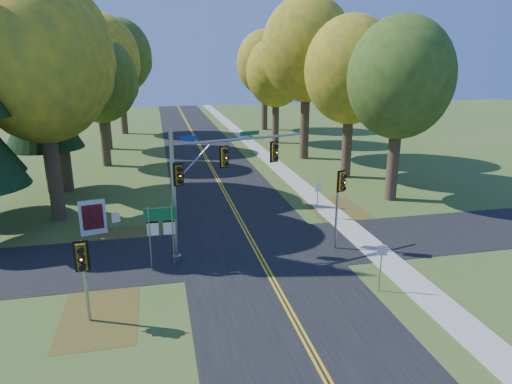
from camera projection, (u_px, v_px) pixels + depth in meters
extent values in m
plane|color=#395C20|center=(264.00, 265.00, 22.70)|extent=(160.00, 160.00, 0.00)
cube|color=black|center=(264.00, 264.00, 22.70)|extent=(8.00, 160.00, 0.02)
cube|color=black|center=(255.00, 249.00, 24.57)|extent=(60.00, 6.00, 0.02)
cube|color=gold|center=(262.00, 264.00, 22.67)|extent=(0.10, 160.00, 0.01)
cube|color=gold|center=(266.00, 264.00, 22.71)|extent=(0.10, 160.00, 0.01)
cube|color=#9E998E|center=(379.00, 253.00, 23.97)|extent=(1.60, 160.00, 0.06)
cube|color=brown|center=(133.00, 245.00, 25.10)|extent=(4.00, 6.00, 0.00)
cube|color=brown|center=(344.00, 216.00, 29.72)|extent=(3.50, 8.00, 0.00)
cube|color=brown|center=(100.00, 314.00, 18.34)|extent=(3.00, 5.00, 0.00)
cylinder|color=#38281C|center=(53.00, 168.00, 28.15)|extent=(0.86, 0.86, 6.75)
ellipsoid|color=gold|center=(40.00, 64.00, 26.40)|extent=(8.00, 8.00, 9.20)
sphere|color=gold|center=(74.00, 77.00, 28.08)|extent=(4.80, 4.80, 4.80)
sphere|color=gold|center=(7.00, 49.00, 25.14)|extent=(4.40, 4.40, 4.40)
cylinder|color=#38281C|center=(393.00, 158.00, 32.36)|extent=(0.83, 0.83, 6.08)
ellipsoid|color=#4C6720|center=(400.00, 78.00, 30.79)|extent=(7.20, 7.20, 8.28)
sphere|color=#4C6720|center=(410.00, 87.00, 32.30)|extent=(4.32, 4.32, 4.32)
sphere|color=#4C6720|center=(389.00, 67.00, 29.65)|extent=(3.96, 3.96, 3.96)
cylinder|color=#38281C|center=(63.00, 143.00, 34.39)|extent=(0.89, 0.89, 7.42)
ellipsoid|color=gold|center=(51.00, 50.00, 32.49)|extent=(8.60, 8.60, 9.89)
sphere|color=gold|center=(81.00, 62.00, 34.30)|extent=(5.16, 5.16, 5.16)
sphere|color=gold|center=(24.00, 36.00, 31.13)|extent=(4.73, 4.73, 4.73)
cylinder|color=#38281C|center=(347.00, 141.00, 38.58)|extent=(0.84, 0.84, 6.30)
ellipsoid|color=gold|center=(351.00, 70.00, 36.93)|extent=(7.60, 7.60, 8.74)
sphere|color=gold|center=(362.00, 79.00, 38.53)|extent=(4.56, 4.56, 4.56)
sphere|color=gold|center=(340.00, 60.00, 35.73)|extent=(4.18, 4.18, 4.18)
cylinder|color=#38281C|center=(105.00, 136.00, 42.78)|extent=(0.81, 0.81, 5.62)
ellipsoid|color=#4C6720|center=(99.00, 80.00, 41.32)|extent=(6.80, 6.80, 7.82)
sphere|color=#4C6720|center=(116.00, 86.00, 42.74)|extent=(4.08, 4.08, 4.08)
sphere|color=#4C6720|center=(84.00, 72.00, 40.24)|extent=(3.74, 3.74, 3.74)
cylinder|color=#38281C|center=(305.00, 121.00, 45.75)|extent=(0.90, 0.90, 7.65)
ellipsoid|color=gold|center=(307.00, 49.00, 43.80)|extent=(8.80, 8.80, 10.12)
sphere|color=gold|center=(319.00, 58.00, 45.64)|extent=(5.28, 5.28, 5.28)
sphere|color=gold|center=(294.00, 39.00, 42.40)|extent=(4.84, 4.84, 4.84)
cylinder|color=#38281C|center=(106.00, 118.00, 50.62)|extent=(0.87, 0.87, 6.98)
ellipsoid|color=gold|center=(101.00, 58.00, 48.82)|extent=(8.20, 8.20, 9.43)
sphere|color=gold|center=(118.00, 66.00, 50.54)|extent=(4.92, 4.92, 4.92)
sphere|color=gold|center=(85.00, 50.00, 47.53)|extent=(4.51, 4.51, 4.51)
cylinder|color=#38281C|center=(276.00, 119.00, 54.50)|extent=(0.82, 0.82, 5.85)
ellipsoid|color=gold|center=(276.00, 72.00, 52.98)|extent=(7.00, 7.00, 8.05)
sphere|color=gold|center=(285.00, 78.00, 54.45)|extent=(4.20, 4.20, 4.20)
sphere|color=gold|center=(267.00, 66.00, 51.87)|extent=(3.85, 3.85, 3.85)
cylinder|color=#38281C|center=(123.00, 107.00, 61.05)|extent=(0.88, 0.88, 7.20)
ellipsoid|color=#4C6720|center=(119.00, 56.00, 59.20)|extent=(8.40, 8.40, 9.66)
sphere|color=#4C6720|center=(133.00, 63.00, 60.96)|extent=(5.04, 5.04, 5.04)
sphere|color=#4C6720|center=(106.00, 49.00, 57.87)|extent=(4.62, 4.62, 4.62)
cylinder|color=#38281C|center=(265.00, 107.00, 64.67)|extent=(0.85, 0.85, 6.53)
ellipsoid|color=gold|center=(265.00, 63.00, 62.98)|extent=(7.80, 7.80, 8.97)
sphere|color=gold|center=(273.00, 68.00, 64.62)|extent=(4.68, 4.68, 4.68)
sphere|color=gold|center=(256.00, 57.00, 61.75)|extent=(4.29, 4.29, 4.29)
cylinder|color=#38281C|center=(49.00, 170.00, 34.52)|extent=(0.50, 0.50, 3.42)
cone|color=black|center=(41.00, 111.00, 33.27)|extent=(5.60, 5.60, 5.45)
cone|color=black|center=(33.00, 56.00, 32.17)|extent=(4.57, 4.57, 5.45)
cylinder|color=gray|center=(174.00, 197.00, 22.22)|extent=(0.21, 0.21, 6.71)
cylinder|color=gray|center=(177.00, 258.00, 23.13)|extent=(0.42, 0.42, 0.29)
cylinder|color=gray|center=(240.00, 139.00, 23.04)|extent=(7.00, 1.90, 0.13)
cylinder|color=gray|center=(193.00, 163.00, 22.22)|extent=(2.12, 0.62, 1.98)
cylinder|color=gray|center=(224.00, 144.00, 22.70)|extent=(0.04, 0.04, 0.35)
cube|color=#72590C|center=(224.00, 157.00, 22.88)|extent=(0.39, 0.36, 0.96)
cube|color=black|center=(224.00, 157.00, 22.88)|extent=(0.49, 0.15, 1.13)
sphere|color=orange|center=(226.00, 158.00, 22.69)|extent=(0.17, 0.17, 0.17)
cylinder|color=black|center=(226.00, 152.00, 22.61)|extent=(0.26, 0.21, 0.23)
cylinder|color=black|center=(226.00, 158.00, 22.69)|extent=(0.26, 0.21, 0.23)
cylinder|color=black|center=(226.00, 164.00, 22.78)|extent=(0.26, 0.21, 0.23)
cylinder|color=gray|center=(274.00, 140.00, 23.94)|extent=(0.04, 0.04, 0.35)
cube|color=#72590C|center=(274.00, 152.00, 24.12)|extent=(0.39, 0.36, 0.96)
cube|color=black|center=(274.00, 152.00, 24.12)|extent=(0.49, 0.15, 1.13)
sphere|color=orange|center=(276.00, 152.00, 23.93)|extent=(0.17, 0.17, 0.17)
cylinder|color=black|center=(276.00, 147.00, 23.84)|extent=(0.26, 0.21, 0.23)
cylinder|color=black|center=(276.00, 152.00, 23.93)|extent=(0.26, 0.21, 0.23)
cylinder|color=black|center=(276.00, 158.00, 24.02)|extent=(0.26, 0.21, 0.23)
cube|color=#72590C|center=(178.00, 175.00, 21.88)|extent=(0.39, 0.36, 0.96)
cube|color=black|center=(178.00, 175.00, 21.88)|extent=(0.49, 0.15, 1.13)
sphere|color=orange|center=(180.00, 176.00, 21.69)|extent=(0.17, 0.17, 0.17)
cylinder|color=black|center=(180.00, 169.00, 21.60)|extent=(0.26, 0.21, 0.23)
cylinder|color=black|center=(180.00, 176.00, 21.69)|extent=(0.26, 0.21, 0.23)
cylinder|color=black|center=(180.00, 182.00, 21.78)|extent=(0.26, 0.21, 0.23)
cube|color=navy|center=(188.00, 138.00, 21.79)|extent=(0.85, 0.25, 0.21)
cube|color=#0C5926|center=(250.00, 133.00, 23.19)|extent=(1.03, 0.30, 0.21)
cylinder|color=gray|center=(337.00, 211.00, 24.04)|extent=(0.12, 0.12, 4.29)
cube|color=#72590C|center=(341.00, 181.00, 23.40)|extent=(0.41, 0.38, 0.98)
cube|color=black|center=(341.00, 181.00, 23.40)|extent=(0.49, 0.19, 1.15)
sphere|color=orange|center=(344.00, 182.00, 23.22)|extent=(0.18, 0.18, 0.18)
cylinder|color=black|center=(344.00, 176.00, 23.13)|extent=(0.27, 0.22, 0.23)
cylinder|color=black|center=(344.00, 182.00, 23.22)|extent=(0.27, 0.22, 0.23)
cylinder|color=black|center=(344.00, 188.00, 23.30)|extent=(0.27, 0.22, 0.23)
cylinder|color=#9A9EA2|center=(85.00, 282.00, 17.40)|extent=(0.13, 0.13, 3.37)
cube|color=#72590C|center=(82.00, 256.00, 16.86)|extent=(0.38, 0.34, 1.05)
cube|color=black|center=(82.00, 256.00, 16.86)|extent=(0.55, 0.07, 1.24)
sphere|color=orange|center=(81.00, 259.00, 16.64)|extent=(0.19, 0.19, 0.19)
cylinder|color=black|center=(80.00, 250.00, 16.55)|extent=(0.26, 0.19, 0.25)
cylinder|color=black|center=(81.00, 259.00, 16.64)|extent=(0.26, 0.19, 0.25)
cylinder|color=black|center=(82.00, 267.00, 16.74)|extent=(0.26, 0.19, 0.25)
cylinder|color=gray|center=(150.00, 240.00, 21.60)|extent=(0.06, 0.06, 3.24)
cylinder|color=gray|center=(173.00, 238.00, 21.80)|extent=(0.06, 0.06, 3.24)
cube|color=#0D602D|center=(160.00, 214.00, 21.38)|extent=(1.51, 0.08, 0.59)
cube|color=silver|center=(160.00, 214.00, 21.38)|extent=(1.30, 0.03, 0.09)
cube|color=silver|center=(153.00, 230.00, 21.52)|extent=(0.54, 0.06, 0.59)
cube|color=black|center=(152.00, 222.00, 21.42)|extent=(0.54, 0.02, 0.11)
cube|color=silver|center=(169.00, 228.00, 21.66)|extent=(0.54, 0.06, 0.59)
cube|color=black|center=(169.00, 221.00, 21.56)|extent=(0.54, 0.02, 0.11)
cube|color=silver|center=(93.00, 217.00, 26.35)|extent=(1.50, 0.49, 2.06)
cube|color=maroon|center=(93.00, 217.00, 26.23)|extent=(1.13, 0.24, 1.49)
cube|color=silver|center=(84.00, 233.00, 26.37)|extent=(0.11, 0.11, 0.34)
cube|color=silver|center=(104.00, 230.00, 26.81)|extent=(0.11, 0.11, 0.34)
cylinder|color=gray|center=(317.00, 200.00, 28.96)|extent=(0.05, 0.05, 2.39)
cube|color=white|center=(318.00, 187.00, 28.70)|extent=(0.46, 0.09, 0.49)
cylinder|color=gray|center=(381.00, 268.00, 19.82)|extent=(0.05, 0.05, 2.25)
cube|color=silver|center=(382.00, 251.00, 19.56)|extent=(0.42, 0.16, 0.46)
cylinder|color=gray|center=(117.00, 233.00, 23.76)|extent=(0.05, 0.05, 2.26)
cube|color=silver|center=(116.00, 218.00, 23.51)|extent=(0.42, 0.18, 0.46)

